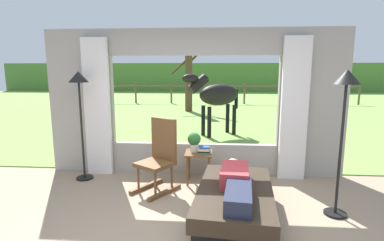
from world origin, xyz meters
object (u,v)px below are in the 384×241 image
at_px(recliner_sofa, 235,203).
at_px(potted_plant, 194,141).
at_px(pasture_tree, 189,75).
at_px(book_stack, 204,150).
at_px(rocking_chair, 159,156).
at_px(side_table, 199,158).
at_px(horse, 217,95).
at_px(reclining_person, 236,182).
at_px(floor_lamp_left, 79,93).
at_px(floor_lamp_right, 345,99).

height_order(recliner_sofa, potted_plant, potted_plant).
height_order(recliner_sofa, pasture_tree, pasture_tree).
bearing_deg(book_stack, pasture_tree, 96.45).
relative_size(rocking_chair, book_stack, 5.42).
relative_size(side_table, horse, 0.30).
relative_size(reclining_person, horse, 0.83).
xyz_separation_m(recliner_sofa, reclining_person, (-0.00, -0.05, 0.30)).
relative_size(recliner_sofa, reclining_person, 1.24).
bearing_deg(potted_plant, book_stack, -35.22).
relative_size(side_table, potted_plant, 1.63).
height_order(floor_lamp_left, horse, floor_lamp_left).
distance_m(potted_plant, horse, 3.53).
relative_size(horse, pasture_tree, 0.57).
height_order(recliner_sofa, side_table, side_table).
height_order(rocking_chair, book_stack, rocking_chair).
bearing_deg(horse, pasture_tree, -19.70).
relative_size(potted_plant, book_stack, 1.55).
relative_size(recliner_sofa, book_stack, 8.64).
relative_size(recliner_sofa, horse, 1.03).
bearing_deg(recliner_sofa, potted_plant, 121.28).
bearing_deg(floor_lamp_right, recliner_sofa, -170.06).
bearing_deg(reclining_person, floor_lamp_right, 18.17).
bearing_deg(rocking_chair, floor_lamp_right, 18.38).
bearing_deg(side_table, horse, 84.92).
xyz_separation_m(rocking_chair, pasture_tree, (-0.28, 8.77, 1.08)).
bearing_deg(potted_plant, floor_lamp_left, -178.94).
bearing_deg(book_stack, reclining_person, -70.52).
bearing_deg(reclining_person, book_stack, 115.61).
bearing_deg(floor_lamp_left, potted_plant, 1.06).
height_order(recliner_sofa, reclining_person, reclining_person).
xyz_separation_m(side_table, floor_lamp_left, (-1.97, 0.02, 1.06)).
xyz_separation_m(recliner_sofa, book_stack, (-0.42, 1.15, 0.36)).
height_order(floor_lamp_left, floor_lamp_right, floor_lamp_right).
relative_size(recliner_sofa, potted_plant, 5.58).
bearing_deg(potted_plant, pasture_tree, 95.38).
relative_size(recliner_sofa, side_table, 3.44).
distance_m(reclining_person, rocking_chair, 1.44).
bearing_deg(potted_plant, reclining_person, -65.69).
height_order(floor_lamp_right, pasture_tree, pasture_tree).
relative_size(rocking_chair, pasture_tree, 0.37).
distance_m(book_stack, floor_lamp_right, 2.17).
height_order(book_stack, pasture_tree, pasture_tree).
distance_m(side_table, book_stack, 0.19).
bearing_deg(book_stack, floor_lamp_right, -27.78).
relative_size(floor_lamp_left, horse, 1.06).
bearing_deg(floor_lamp_left, book_stack, -2.39).
height_order(floor_lamp_left, pasture_tree, pasture_tree).
height_order(recliner_sofa, floor_lamp_right, floor_lamp_right).
height_order(reclining_person, pasture_tree, pasture_tree).
xyz_separation_m(recliner_sofa, pasture_tree, (-1.38, 9.65, 1.40)).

